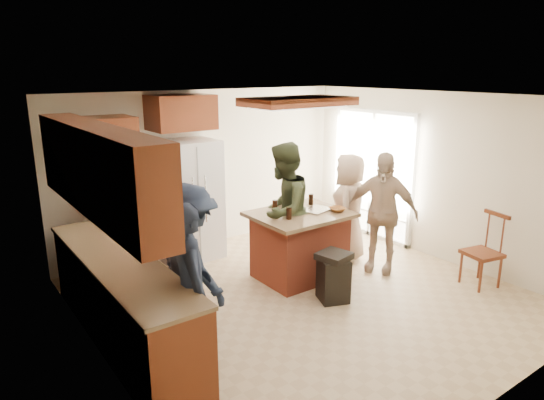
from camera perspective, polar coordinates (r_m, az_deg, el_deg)
room_shell at (r=10.17m, az=17.13°, el=3.53°), size 8.00×5.20×5.00m
person_front_left at (r=4.60m, az=-9.56°, el=-10.43°), size 0.57×0.70×1.68m
person_behind_left at (r=6.60m, az=1.38°, el=-1.30°), size 1.07×0.95×1.87m
person_behind_right at (r=7.30m, az=9.02°, el=-0.88°), size 0.94×0.88×1.62m
person_side_right at (r=6.97m, az=12.75°, el=-1.42°), size 0.95×1.13×1.72m
person_counter at (r=5.22m, az=-9.56°, el=-7.19°), size 0.55×1.11×1.69m
left_cabinetry at (r=5.24m, az=-18.14°, el=-6.37°), size 0.64×3.00×2.30m
back_wall_units at (r=7.04m, az=-16.08°, el=2.88°), size 1.80×0.60×2.45m
refrigerator at (r=7.37m, az=-9.89°, el=-0.04°), size 0.90×0.76×1.80m
kitchen_island at (r=6.70m, az=3.28°, el=-5.23°), size 1.28×1.03×0.93m
island_items at (r=6.64m, az=5.22°, el=-0.99°), size 0.91×0.69×0.15m
trash_bin at (r=6.13m, az=7.24°, el=-8.90°), size 0.44×0.44×0.63m
spindle_chair at (r=7.02m, az=23.59°, el=-5.75°), size 0.50×0.50×0.99m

